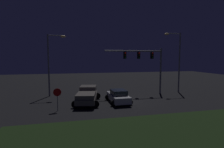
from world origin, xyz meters
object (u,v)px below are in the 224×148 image
Objects in this scene: pickup_truck at (87,94)px; stop_sign at (57,95)px; traffic_signal_gantry at (145,60)px; car_sedan at (118,96)px; street_lamp_left at (52,58)px; street_lamp_right at (177,55)px.

pickup_truck is 2.55× the size of stop_sign.
traffic_signal_gantry reaches higher than stop_sign.
traffic_signal_gantry is (4.88, 3.67, 4.16)m from car_sedan.
car_sedan is at bearing -34.92° from street_lamp_left.
street_lamp_left is 17.77m from street_lamp_right.
traffic_signal_gantry is 12.68m from street_lamp_left.
stop_sign is (-3.11, -2.51, 0.56)m from pickup_truck.
pickup_truck is at bearing -48.12° from street_lamp_left.
street_lamp_right is at bearing 3.81° from traffic_signal_gantry.
pickup_truck is at bearing 78.72° from car_sedan.
street_lamp_left reaches higher than car_sedan.
pickup_truck is 9.69m from traffic_signal_gantry.
traffic_signal_gantry is at bearing -7.67° from street_lamp_left.
pickup_truck is 0.69× the size of street_lamp_left.
street_lamp_left is at bearing 175.65° from street_lamp_right.
stop_sign reaches higher than car_sedan.
car_sedan is 0.50× the size of street_lamp_right.
pickup_truck is at bearing 38.90° from stop_sign.
street_lamp_left reaches higher than stop_sign.
street_lamp_left is at bearing 53.13° from pickup_truck.
car_sedan is (3.47, -0.66, -0.26)m from pickup_truck.
stop_sign is at bearing -81.31° from street_lamp_left.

